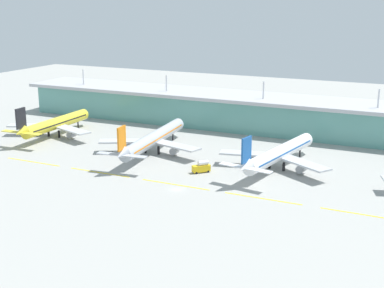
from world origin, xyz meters
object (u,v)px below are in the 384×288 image
at_px(airliner_nearest, 55,124).
at_px(fuel_truck, 202,167).
at_px(airliner_near_middle, 153,139).
at_px(airliner_far_middle, 279,154).

distance_m(airliner_nearest, fuel_truck, 94.05).
height_order(airliner_near_middle, airliner_far_middle, same).
xyz_separation_m(airliner_near_middle, fuel_truck, (31.60, -16.81, -4.19)).
xyz_separation_m(airliner_nearest, fuel_truck, (91.27, -22.30, -4.18)).
distance_m(airliner_far_middle, fuel_truck, 31.92).
height_order(airliner_near_middle, fuel_truck, airliner_near_middle).
bearing_deg(fuel_truck, airliner_nearest, 166.27).
relative_size(airliner_nearest, airliner_far_middle, 0.93).
distance_m(airliner_nearest, airliner_near_middle, 59.92).
height_order(airliner_nearest, airliner_far_middle, same).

